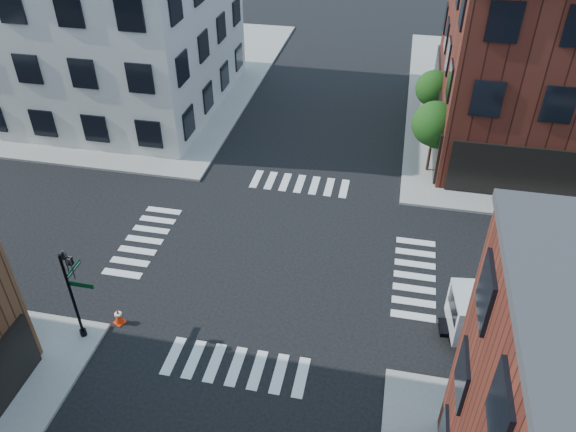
# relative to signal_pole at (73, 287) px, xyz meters

# --- Properties ---
(ground) EXTENTS (120.00, 120.00, 0.00)m
(ground) POSITION_rel_signal_pole_xyz_m (6.72, 6.68, -2.86)
(ground) COLOR black
(ground) RESTS_ON ground
(sidewalk_nw) EXTENTS (30.00, 30.00, 0.15)m
(sidewalk_nw) POSITION_rel_signal_pole_xyz_m (-14.28, 27.68, -2.78)
(sidewalk_nw) COLOR gray
(sidewalk_nw) RESTS_ON ground
(building_nw) EXTENTS (22.00, 16.00, 11.00)m
(building_nw) POSITION_rel_signal_pole_xyz_m (-12.28, 22.68, 2.64)
(building_nw) COLOR beige
(building_nw) RESTS_ON ground
(tree_near) EXTENTS (2.69, 2.69, 4.49)m
(tree_near) POSITION_rel_signal_pole_xyz_m (14.28, 16.65, 0.30)
(tree_near) COLOR black
(tree_near) RESTS_ON ground
(tree_far) EXTENTS (2.43, 2.43, 4.07)m
(tree_far) POSITION_rel_signal_pole_xyz_m (14.28, 22.65, 0.02)
(tree_far) COLOR black
(tree_far) RESTS_ON ground
(signal_pole) EXTENTS (1.29, 1.24, 4.60)m
(signal_pole) POSITION_rel_signal_pole_xyz_m (0.00, 0.00, 0.00)
(signal_pole) COLOR black
(signal_pole) RESTS_ON ground
(box_truck) EXTENTS (7.61, 3.09, 3.37)m
(box_truck) POSITION_rel_signal_pole_xyz_m (18.89, 3.58, -1.11)
(box_truck) COLOR white
(box_truck) RESTS_ON ground
(traffic_cone) EXTENTS (0.57, 0.57, 0.79)m
(traffic_cone) POSITION_rel_signal_pole_xyz_m (1.03, 0.98, -2.48)
(traffic_cone) COLOR red
(traffic_cone) RESTS_ON ground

